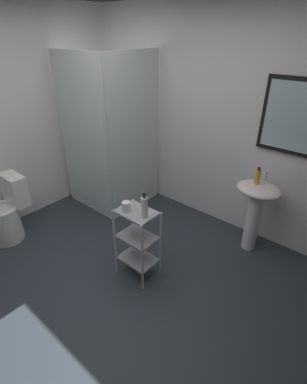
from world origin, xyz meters
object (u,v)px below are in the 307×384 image
Objects in this scene: lotion_bottle_white at (144,207)px; rinse_cup at (127,207)px; shower_stall at (113,172)px; toilet at (7,214)px; hand_soap_bottle at (258,176)px; storage_cart at (137,238)px; pedestal_sink at (256,203)px.

rinse_cup is at bearing -170.27° from lotion_bottle_white.
shower_stall is 1.42m from toilet.
lotion_bottle_white is (-0.52, -1.12, -0.04)m from hand_soap_bottle.
hand_soap_bottle is at bearing 60.12° from storage_cart.
toilet is at bearing -102.46° from shower_stall.
rinse_cup is (1.48, 0.51, 0.47)m from toilet.
lotion_bottle_white is at bearing 9.73° from rinse_cup.
lotion_bottle_white reaches higher than toilet.
shower_stall is at bearing 146.93° from storage_cart.
shower_stall reaches higher than pedestal_sink.
storage_cart is (-0.67, -1.12, -0.14)m from pedestal_sink.
rinse_cup is (1.18, -0.87, 0.32)m from shower_stall.
storage_cart is 4.17× the size of hand_soap_bottle.
toilet is 1.84m from lotion_bottle_white.
rinse_cup reaches higher than pedestal_sink.
rinse_cup is (-0.71, -1.15, -0.10)m from hand_soap_bottle.
pedestal_sink is 4.57× the size of hand_soap_bottle.
storage_cart is 0.36m from rinse_cup.
storage_cart is 1.35m from hand_soap_bottle.
lotion_bottle_white is (1.67, 0.54, 0.53)m from toilet.
hand_soap_bottle is at bearing 65.08° from lotion_bottle_white.
shower_stall reaches higher than rinse_cup.
pedestal_sink is (1.93, 0.30, 0.12)m from shower_stall.
rinse_cup is at bearing -36.27° from shower_stall.
hand_soap_bottle is (2.19, 1.66, 0.57)m from toilet.
shower_stall is at bearing 143.73° from rinse_cup.
storage_cart is (1.26, -0.82, -0.03)m from shower_stall.
storage_cart is at bearing -33.07° from shower_stall.
lotion_bottle_white is at bearing -116.15° from pedestal_sink.
rinse_cup is at bearing -122.55° from pedestal_sink.
lotion_bottle_white is at bearing -114.92° from hand_soap_bottle.
hand_soap_bottle reaches higher than rinse_cup.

